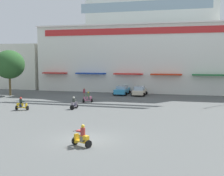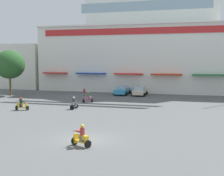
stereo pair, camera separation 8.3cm
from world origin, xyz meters
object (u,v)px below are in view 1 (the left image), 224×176
at_px(scooter_rider_0, 22,105).
at_px(scooter_rider_3, 88,98).
at_px(parked_car_0, 122,90).
at_px(scooter_rider_1, 74,104).
at_px(parked_car_1, 139,91).
at_px(pedestrian_0, 84,92).
at_px(scooter_rider_4, 82,137).
at_px(plaza_tree_0, 9,64).

height_order(scooter_rider_0, scooter_rider_3, scooter_rider_3).
distance_m(parked_car_0, scooter_rider_1, 15.40).
xyz_separation_m(parked_car_1, scooter_rider_0, (-10.64, -17.10, -0.13)).
height_order(scooter_rider_0, pedestrian_0, pedestrian_0).
distance_m(parked_car_1, scooter_rider_4, 28.74).
distance_m(parked_car_0, parked_car_1, 2.99).
xyz_separation_m(scooter_rider_3, pedestrian_0, (-2.00, 3.93, 0.29)).
relative_size(plaza_tree_0, scooter_rider_3, 4.83).
bearing_deg(plaza_tree_0, pedestrian_0, -0.27).
bearing_deg(parked_car_0, pedestrian_0, -127.37).
bearing_deg(parked_car_1, pedestrian_0, -143.98).
xyz_separation_m(scooter_rider_4, pedestrian_0, (-8.59, 23.33, 0.29)).
bearing_deg(parked_car_0, scooter_rider_3, -104.08).
relative_size(parked_car_1, scooter_rider_3, 2.58).
relative_size(parked_car_0, scooter_rider_1, 2.94).
distance_m(scooter_rider_0, scooter_rider_1, 5.96).
bearing_deg(scooter_rider_0, scooter_rider_3, 56.08).
height_order(plaza_tree_0, parked_car_0, plaza_tree_0).
bearing_deg(pedestrian_0, parked_car_1, 36.02).
bearing_deg(parked_car_0, scooter_rider_0, -113.65).
bearing_deg(pedestrian_0, scooter_rider_0, -105.43).
height_order(scooter_rider_1, scooter_rider_4, scooter_rider_4).
bearing_deg(parked_car_0, scooter_rider_4, -81.91).
xyz_separation_m(scooter_rider_1, scooter_rider_3, (-0.27, 5.49, -0.00)).
bearing_deg(pedestrian_0, scooter_rider_3, -63.00).
distance_m(parked_car_0, scooter_rider_0, 19.14).
relative_size(parked_car_0, scooter_rider_3, 2.89).
bearing_deg(parked_car_1, scooter_rider_3, -120.13).
relative_size(plaza_tree_0, scooter_rider_4, 4.80).
bearing_deg(scooter_rider_4, parked_car_0, 98.09).
bearing_deg(scooter_rider_0, scooter_rider_4, -44.51).
distance_m(plaza_tree_0, scooter_rider_4, 31.91).
bearing_deg(plaza_tree_0, parked_car_1, 14.85).
xyz_separation_m(plaza_tree_0, parked_car_0, (17.12, 5.76, -4.24)).
relative_size(parked_car_0, scooter_rider_0, 2.90).
distance_m(parked_car_1, scooter_rider_3, 10.77).
height_order(parked_car_1, scooter_rider_0, scooter_rider_0).
height_order(plaza_tree_0, scooter_rider_3, plaza_tree_0).
xyz_separation_m(parked_car_1, pedestrian_0, (-7.41, -5.39, 0.16)).
bearing_deg(scooter_rider_4, pedestrian_0, 110.21).
bearing_deg(parked_car_0, plaza_tree_0, -161.40).
relative_size(parked_car_1, pedestrian_0, 2.47).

